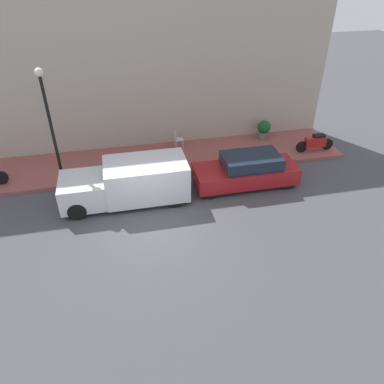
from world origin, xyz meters
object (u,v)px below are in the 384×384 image
(parked_car, at_px, (247,171))
(motorcycle_red, at_px, (315,142))
(potted_plant, at_px, (264,129))
(cafe_chair, at_px, (177,138))
(delivery_van, at_px, (127,182))
(streetlamp, at_px, (48,114))

(parked_car, height_order, motorcycle_red, parked_car)
(potted_plant, height_order, cafe_chair, potted_plant)
(potted_plant, distance_m, cafe_chair, 4.43)
(motorcycle_red, bearing_deg, parked_car, 114.84)
(motorcycle_red, relative_size, potted_plant, 1.96)
(delivery_van, height_order, cafe_chair, delivery_van)
(motorcycle_red, distance_m, potted_plant, 2.61)
(parked_car, distance_m, delivery_van, 4.89)
(potted_plant, bearing_deg, delivery_van, 118.32)
(streetlamp, bearing_deg, cafe_chair, -68.55)
(parked_car, relative_size, cafe_chair, 4.53)
(streetlamp, bearing_deg, potted_plant, -77.61)
(motorcycle_red, relative_size, streetlamp, 0.40)
(parked_car, bearing_deg, streetlamp, 78.12)
(streetlamp, distance_m, cafe_chair, 6.14)
(delivery_van, distance_m, potted_plant, 8.05)
(parked_car, bearing_deg, cafe_chair, 31.63)
(parked_car, distance_m, motorcycle_red, 4.51)
(delivery_van, bearing_deg, parked_car, -88.54)
(delivery_van, relative_size, streetlamp, 1.02)
(motorcycle_red, bearing_deg, cafe_chair, 74.67)
(potted_plant, xyz_separation_m, cafe_chair, (-0.07, 4.43, -0.00))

